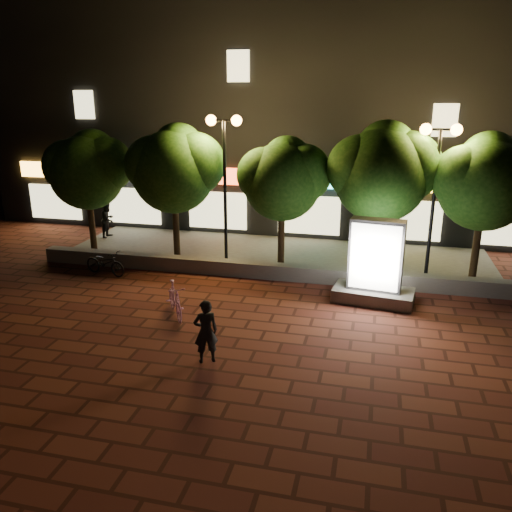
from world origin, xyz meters
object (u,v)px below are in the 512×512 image
(rider, at_px, (206,331))
(ad_kiosk, at_px, (375,269))
(tree_mid, at_px, (284,176))
(tree_far_right, at_px, (487,179))
(tree_far_left, at_px, (88,167))
(scooter_parked, at_px, (105,263))
(scooter_pink, at_px, (175,300))
(tree_left, at_px, (175,166))
(pedestrian, at_px, (108,220))
(street_lamp_right, at_px, (438,162))
(street_lamp_left, at_px, (224,152))
(tree_right, at_px, (383,169))

(rider, bearing_deg, ad_kiosk, -157.98)
(tree_mid, bearing_deg, tree_far_right, 0.00)
(tree_far_left, bearing_deg, ad_kiosk, -14.29)
(ad_kiosk, height_order, scooter_parked, ad_kiosk)
(scooter_pink, distance_m, scooter_parked, 4.49)
(tree_left, bearing_deg, tree_mid, -0.00)
(tree_left, xyz_separation_m, scooter_pink, (1.92, -5.11, -2.96))
(pedestrian, bearing_deg, tree_left, -114.70)
(street_lamp_right, height_order, scooter_pink, street_lamp_right)
(rider, bearing_deg, street_lamp_right, -156.51)
(street_lamp_left, xyz_separation_m, pedestrian, (-5.87, 2.07, -3.19))
(rider, distance_m, scooter_parked, 7.20)
(tree_far_left, distance_m, tree_right, 10.81)
(tree_far_right, relative_size, street_lamp_right, 0.96)
(street_lamp_right, bearing_deg, tree_left, 178.32)
(scooter_pink, bearing_deg, pedestrian, 96.72)
(tree_left, height_order, rider, tree_left)
(tree_mid, bearing_deg, rider, -93.19)
(scooter_pink, bearing_deg, tree_far_left, 103.22)
(tree_far_left, xyz_separation_m, street_lamp_left, (5.45, -0.26, 0.74))
(tree_mid, distance_m, ad_kiosk, 4.80)
(tree_far_left, xyz_separation_m, scooter_parked, (1.80, -2.46, -2.86))
(street_lamp_right, height_order, pedestrian, street_lamp_right)
(tree_far_right, distance_m, scooter_pink, 10.40)
(tree_left, xyz_separation_m, scooter_parked, (-1.71, -2.46, -3.01))
(tree_left, height_order, scooter_pink, tree_left)
(street_lamp_left, bearing_deg, tree_far_right, 1.76)
(street_lamp_left, relative_size, rider, 3.39)
(tree_right, relative_size, pedestrian, 3.36)
(tree_right, xyz_separation_m, street_lamp_right, (1.64, -0.26, 0.33))
(ad_kiosk, bearing_deg, scooter_pink, -156.08)
(ad_kiosk, distance_m, pedestrian, 12.07)
(tree_far_right, height_order, rider, tree_far_right)
(tree_mid, bearing_deg, tree_far_left, 180.00)
(tree_far_right, relative_size, pedestrian, 3.16)
(street_lamp_left, xyz_separation_m, ad_kiosk, (5.31, -2.48, -3.01))
(street_lamp_left, bearing_deg, street_lamp_right, 0.00)
(tree_far_right, xyz_separation_m, ad_kiosk, (-3.24, -2.74, -2.35))
(tree_mid, xyz_separation_m, tree_right, (3.31, 0.00, 0.35))
(ad_kiosk, height_order, rider, ad_kiosk)
(tree_far_left, xyz_separation_m, pedestrian, (-0.42, 1.80, -2.46))
(pedestrian, bearing_deg, street_lamp_left, -109.42)
(tree_left, bearing_deg, rider, -63.95)
(tree_right, relative_size, scooter_parked, 3.09)
(tree_far_left, xyz_separation_m, tree_mid, (7.50, -0.00, -0.08))
(tree_mid, relative_size, rider, 2.94)
(street_lamp_left, xyz_separation_m, rider, (1.64, -7.07, -3.26))
(rider, bearing_deg, tree_right, -146.22)
(tree_far_right, bearing_deg, tree_right, 180.00)
(scooter_pink, height_order, rider, rider)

